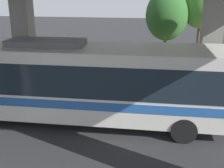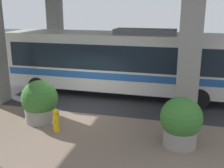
{
  "view_description": "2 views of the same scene",
  "coord_description": "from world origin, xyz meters",
  "px_view_note": "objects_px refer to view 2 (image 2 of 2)",
  "views": [
    {
      "loc": [
        14.3,
        1.84,
        5.68
      ],
      "look_at": [
        1.36,
        0.05,
        1.12
      ],
      "focal_mm": 45.0,
      "sensor_mm": 36.0,
      "label": 1
    },
    {
      "loc": [
        -11.28,
        -4.49,
        4.81
      ],
      "look_at": [
        1.15,
        -1.22,
        1.17
      ],
      "focal_mm": 45.0,
      "sensor_mm": 36.0,
      "label": 2
    }
  ],
  "objects_px": {
    "bus": "(121,60)",
    "planter_front": "(181,122)",
    "fire_hydrant": "(56,120)",
    "planter_middle": "(40,102)"
  },
  "relations": [
    {
      "from": "bus",
      "to": "planter_middle",
      "type": "relative_size",
      "value": 7.03
    },
    {
      "from": "fire_hydrant",
      "to": "bus",
      "type": "bearing_deg",
      "value": -14.25
    },
    {
      "from": "bus",
      "to": "fire_hydrant",
      "type": "relative_size",
      "value": 13.23
    },
    {
      "from": "planter_middle",
      "to": "planter_front",
      "type": "bearing_deg",
      "value": -97.12
    },
    {
      "from": "fire_hydrant",
      "to": "planter_middle",
      "type": "relative_size",
      "value": 0.53
    },
    {
      "from": "fire_hydrant",
      "to": "planter_middle",
      "type": "xyz_separation_m",
      "value": [
        0.79,
        1.09,
        0.39
      ]
    },
    {
      "from": "bus",
      "to": "planter_front",
      "type": "distance_m",
      "value": 6.34
    },
    {
      "from": "fire_hydrant",
      "to": "planter_front",
      "type": "distance_m",
      "value": 4.72
    },
    {
      "from": "bus",
      "to": "planter_front",
      "type": "relative_size",
      "value": 7.04
    },
    {
      "from": "bus",
      "to": "planter_front",
      "type": "bearing_deg",
      "value": -147.7
    }
  ]
}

